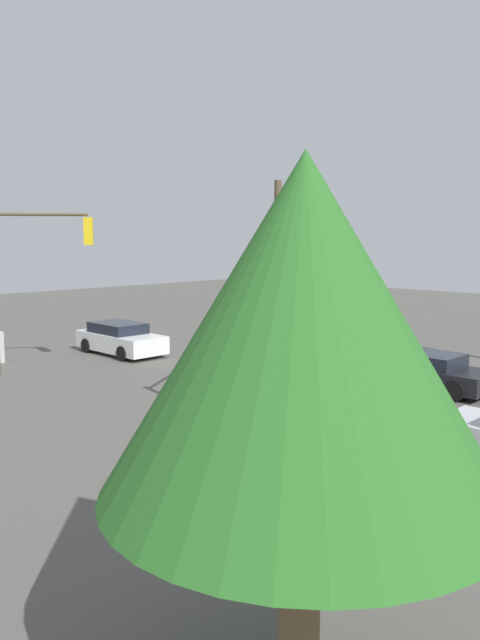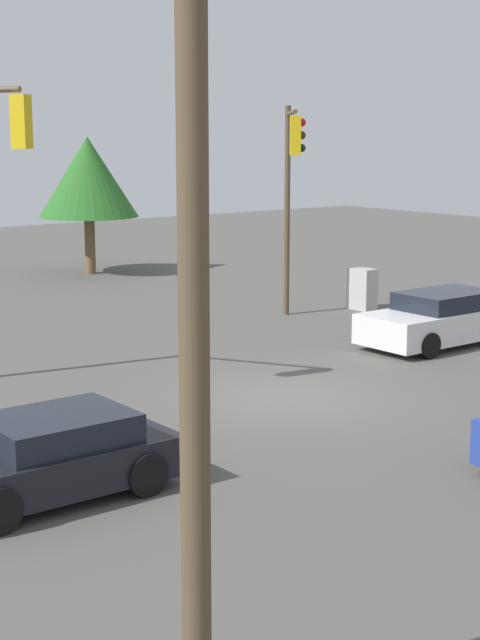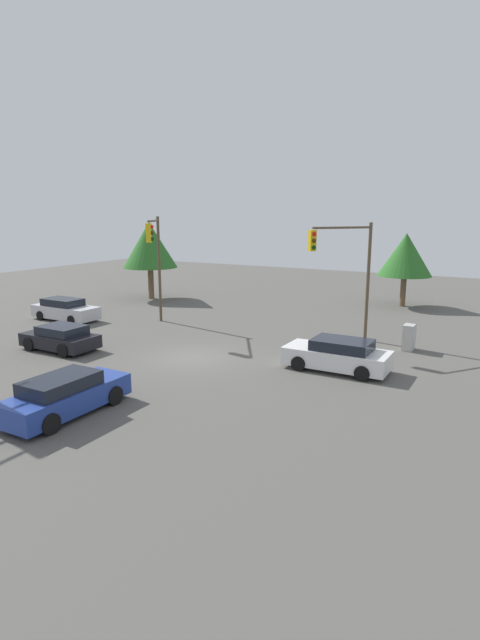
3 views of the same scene
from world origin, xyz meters
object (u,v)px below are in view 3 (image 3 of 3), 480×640
Objects in this scene: sedan_blue at (66,395)px; traffic_signal_cross at (347,262)px; sedan_silver at (65,310)px; electrical_cabinet at (409,337)px; traffic_signal_main at (156,252)px; sedan_dark at (61,338)px; sedan_white at (338,355)px.

traffic_signal_cross is at bearing 69.47° from sedan_blue.
traffic_signal_cross reaches higher than sedan_silver.
traffic_signal_cross reaches higher than electrical_cabinet.
sedan_blue is at bearing -5.54° from traffic_signal_main.
traffic_signal_main is (-6.86, 0.82, 3.94)m from sedan_dark.
sedan_dark is 7.75m from sedan_silver.
traffic_signal_main is (-3.11, -12.63, 3.89)m from sedan_white.
sedan_white is at bearing -22.29° from electrical_cabinet.
sedan_silver is (-1.56, -19.09, -0.01)m from sedan_white.
sedan_silver is at bearing 85.31° from sedan_white.
sedan_white is at bearing -74.41° from sedan_dark.
sedan_white is 19.15m from sedan_silver.
sedan_dark is at bearing 105.59° from sedan_white.
sedan_silver is at bearing -107.59° from traffic_signal_main.
sedan_silver is 21.46m from electrical_cabinet.
electrical_cabinet is at bearing -60.35° from sedan_dark.
sedan_blue reaches higher than sedan_white.
sedan_white is 3.47× the size of electrical_cabinet.
sedan_silver is 18.48m from traffic_signal_cross.
sedan_white reaches higher than electrical_cabinet.
traffic_signal_cross is (-3.20, 17.82, 3.70)m from sedan_silver.
sedan_silver is 7.70m from traffic_signal_main.
sedan_blue is 8.94m from sedan_dark.
sedan_dark is at bearing -17.90° from traffic_signal_cross.
traffic_signal_main is at bearing 115.51° from sedan_blue.
sedan_silver is at bearing 46.69° from sedan_dark.
sedan_blue is 0.73× the size of traffic_signal_cross.
traffic_signal_cross reaches higher than sedan_white.
sedan_blue is 14.50m from traffic_signal_main.
traffic_signal_cross is at bearing -55.04° from sedan_dark.
sedan_white is 13.57m from traffic_signal_main.
sedan_silver is (-5.32, -5.64, 0.04)m from sedan_dark.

